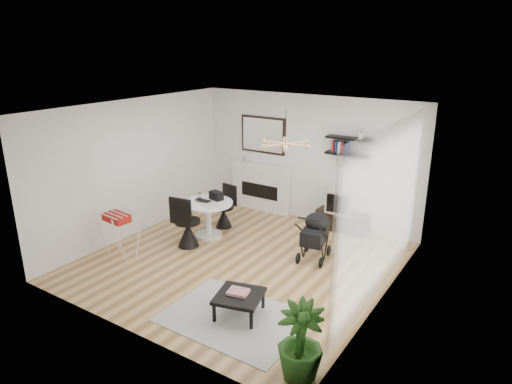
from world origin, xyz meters
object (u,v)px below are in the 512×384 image
Objects in this scene: fireplace at (261,181)px; dining_table at (208,214)px; tv_console at (342,221)px; crt_tv at (342,201)px; drying_rack at (120,233)px; coffee_table at (239,297)px; potted_plant at (300,342)px; stroller at (315,237)px.

dining_table is at bearing -91.95° from fireplace.
crt_tv reaches higher than tv_console.
crt_tv is 0.64× the size of drying_rack.
coffee_table is (2.11, -1.94, -0.18)m from dining_table.
fireplace reaches higher than dining_table.
potted_plant is at bearing -73.35° from tv_console.
coffee_table is at bearing -61.74° from fireplace.
drying_rack is at bearing -157.89° from stroller.
potted_plant is (1.33, -4.34, -0.16)m from crt_tv.
tv_console is at bearing 106.65° from potted_plant.
tv_console is 3.69m from coffee_table.
fireplace is 2.54× the size of drying_rack.
crt_tv is at bearing 55.12° from drying_rack.
stroller is (0.09, -1.45, 0.20)m from tv_console.
stroller reaches higher than dining_table.
tv_console is 1.07× the size of dining_table.
crt_tv is at bearing 90.45° from coffee_table.
fireplace reaches higher than tv_console.
dining_table is 1.04× the size of potted_plant.
fireplace is at bearing 176.51° from crt_tv.
drying_rack is (-0.84, -3.41, -0.24)m from fireplace.
stroller is (2.98, 1.83, -0.05)m from drying_rack.
stroller reaches higher than coffee_table.
crt_tv is at bearing 40.05° from dining_table.
dining_table is 1.08× the size of stroller.
coffee_table is (-0.09, -2.24, -0.10)m from stroller.
crt_tv is 2.73m from dining_table.
potted_plant is (1.30, -0.65, 0.18)m from coffee_table.
dining_table is at bearing -140.33° from tv_console.
stroller is 0.97× the size of potted_plant.
fireplace is 4.34m from coffee_table.
potted_plant is (3.41, -2.59, -0.00)m from dining_table.
dining_table is 1.17× the size of drying_rack.
stroller is at bearing -85.35° from crt_tv.
fireplace is at bearing 118.26° from coffee_table.
potted_plant is at bearing -7.97° from drying_rack.
crt_tv is (2.02, -0.12, -0.05)m from fireplace.
fireplace is 2.26× the size of potted_plant.
tv_console is at bearing -3.34° from fireplace.
coffee_table is 0.81× the size of potted_plant.
fireplace is at bearing 176.66° from tv_console.
fireplace is at bearing 126.91° from potted_plant.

